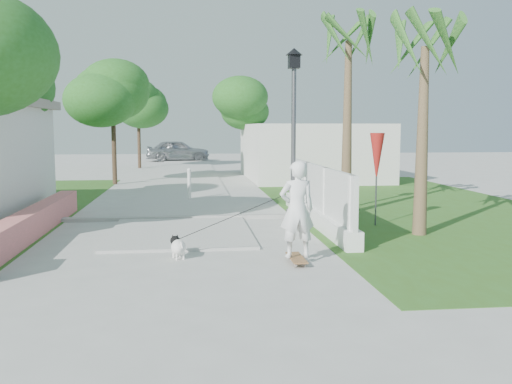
{
  "coord_description": "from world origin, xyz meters",
  "views": [
    {
      "loc": [
        0.23,
        -9.06,
        2.42
      ],
      "look_at": [
        1.58,
        2.58,
        1.1
      ],
      "focal_mm": 40.0,
      "sensor_mm": 36.0,
      "label": 1
    }
  ],
  "objects": [
    {
      "name": "ground",
      "position": [
        0.0,
        0.0,
        0.0
      ],
      "size": [
        90.0,
        90.0,
        0.0
      ],
      "primitive_type": "plane",
      "color": "#B7B7B2",
      "rests_on": "ground"
    },
    {
      "name": "path_strip",
      "position": [
        0.0,
        20.0,
        0.03
      ],
      "size": [
        3.2,
        36.0,
        0.06
      ],
      "primitive_type": "cube",
      "color": "#B7B7B2",
      "rests_on": "ground"
    },
    {
      "name": "curb",
      "position": [
        0.0,
        6.0,
        0.05
      ],
      "size": [
        6.5,
        0.25,
        0.1
      ],
      "primitive_type": "cube",
      "color": "#999993",
      "rests_on": "ground"
    },
    {
      "name": "grass_right",
      "position": [
        7.0,
        8.0,
        0.01
      ],
      "size": [
        8.0,
        20.0,
        0.01
      ],
      "primitive_type": "cube",
      "color": "#375E1D",
      "rests_on": "ground"
    },
    {
      "name": "pink_wall",
      "position": [
        -3.3,
        3.55,
        0.31
      ],
      "size": [
        0.45,
        8.2,
        0.8
      ],
      "color": "#E57579",
      "rests_on": "ground"
    },
    {
      "name": "lattice_fence",
      "position": [
        3.4,
        5.0,
        0.54
      ],
      "size": [
        0.35,
        7.0,
        1.5
      ],
      "color": "white",
      "rests_on": "ground"
    },
    {
      "name": "building_right",
      "position": [
        6.0,
        18.0,
        1.3
      ],
      "size": [
        6.0,
        8.0,
        2.6
      ],
      "primitive_type": "cube",
      "color": "silver",
      "rests_on": "ground"
    },
    {
      "name": "street_lamp",
      "position": [
        2.9,
        5.5,
        2.43
      ],
      "size": [
        0.44,
        0.44,
        4.44
      ],
      "color": "#59595E",
      "rests_on": "ground"
    },
    {
      "name": "bollard",
      "position": [
        0.2,
        10.0,
        0.58
      ],
      "size": [
        0.14,
        0.14,
        1.09
      ],
      "color": "white",
      "rests_on": "ground"
    },
    {
      "name": "patio_umbrella",
      "position": [
        4.8,
        4.5,
        1.69
      ],
      "size": [
        0.36,
        0.36,
        2.3
      ],
      "color": "#59595E",
      "rests_on": "ground"
    },
    {
      "name": "tree_path_left",
      "position": [
        -2.98,
        15.98,
        3.82
      ],
      "size": [
        3.4,
        3.4,
        5.23
      ],
      "color": "#4C3826",
      "rests_on": "ground"
    },
    {
      "name": "tree_path_right",
      "position": [
        3.22,
        19.98,
        3.49
      ],
      "size": [
        3.0,
        3.0,
        4.79
      ],
      "color": "#4C3826",
      "rests_on": "ground"
    },
    {
      "name": "tree_path_far",
      "position": [
        -2.78,
        25.98,
        3.82
      ],
      "size": [
        3.2,
        3.2,
        5.17
      ],
      "color": "#4C3826",
      "rests_on": "ground"
    },
    {
      "name": "palm_far",
      "position": [
        4.6,
        6.5,
        4.48
      ],
      "size": [
        1.8,
        1.8,
        5.3
      ],
      "color": "brown",
      "rests_on": "ground"
    },
    {
      "name": "palm_near",
      "position": [
        5.4,
        3.2,
        3.95
      ],
      "size": [
        1.8,
        1.8,
        4.7
      ],
      "color": "brown",
      "rests_on": "ground"
    },
    {
      "name": "skateboarder",
      "position": [
        1.24,
        1.15,
        0.81
      ],
      "size": [
        2.45,
        1.28,
        1.84
      ],
      "rotation": [
        0.0,
        0.0,
        3.22
      ],
      "color": "olive",
      "rests_on": "ground"
    },
    {
      "name": "dog",
      "position": [
        -0.01,
        1.47,
        0.23
      ],
      "size": [
        0.39,
        0.59,
        0.42
      ],
      "rotation": [
        0.0,
        0.0,
        0.3
      ],
      "color": "white",
      "rests_on": "ground"
    },
    {
      "name": "parked_car",
      "position": [
        -0.63,
        33.06,
        0.78
      ],
      "size": [
        4.66,
        2.07,
        1.56
      ],
      "primitive_type": "imported",
      "rotation": [
        0.0,
        0.0,
        1.62
      ],
      "color": "#B5B8BE",
      "rests_on": "ground"
    }
  ]
}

